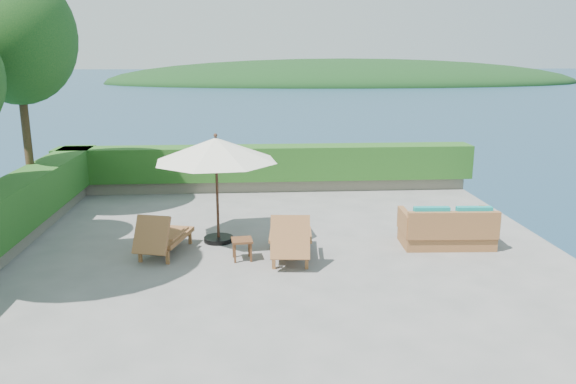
{
  "coord_description": "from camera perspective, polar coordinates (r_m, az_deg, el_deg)",
  "views": [
    {
      "loc": [
        -0.53,
        -10.99,
        3.98
      ],
      "look_at": [
        0.3,
        0.8,
        1.1
      ],
      "focal_mm": 35.0,
      "sensor_mm": 36.0,
      "label": 1
    }
  ],
  "objects": [
    {
      "name": "ocean",
      "position": [
        13.03,
        -1.13,
        -18.7
      ],
      "size": [
        600.0,
        600.0,
        0.0
      ],
      "primitive_type": "plane",
      "color": "#172E4A",
      "rests_on": "ground"
    },
    {
      "name": "foundation",
      "position": [
        12.31,
        -1.16,
        -12.99
      ],
      "size": [
        12.0,
        12.0,
        3.0
      ],
      "primitive_type": "cube",
      "color": "#524A41",
      "rests_on": "ocean"
    },
    {
      "name": "hedge_far",
      "position": [
        16.89,
        -2.16,
        3.0
      ],
      "size": [
        12.4,
        0.9,
        1.0
      ],
      "primitive_type": "cube",
      "color": "#184413",
      "rests_on": "planter_wall_far"
    },
    {
      "name": "lounge_right",
      "position": [
        11.18,
        0.25,
        -4.76
      ],
      "size": [
        0.91,
        1.87,
        1.05
      ],
      "rotation": [
        0.0,
        0.0,
        -0.08
      ],
      "color": "brown",
      "rests_on": "ground"
    },
    {
      "name": "side_table",
      "position": [
        11.24,
        -4.7,
        -5.17
      ],
      "size": [
        0.45,
        0.45,
        0.43
      ],
      "rotation": [
        0.0,
        0.0,
        0.11
      ],
      "color": "brown",
      "rests_on": "ground"
    },
    {
      "name": "patio_umbrella",
      "position": [
        12.0,
        -7.34,
        4.18
      ],
      "size": [
        3.31,
        3.31,
        2.39
      ],
      "rotation": [
        0.0,
        0.0,
        -0.28
      ],
      "color": "black",
      "rests_on": "ground"
    },
    {
      "name": "offshore_island",
      "position": [
        153.29,
        5.67,
        11.0
      ],
      "size": [
        126.0,
        57.6,
        12.6
      ],
      "primitive_type": "ellipsoid",
      "color": "#133314",
      "rests_on": "ocean"
    },
    {
      "name": "wicker_loveseat",
      "position": [
        12.45,
        15.88,
        -3.71
      ],
      "size": [
        1.98,
        1.08,
        0.95
      ],
      "rotation": [
        0.0,
        0.0,
        -0.05
      ],
      "color": "brown",
      "rests_on": "ground"
    },
    {
      "name": "ground",
      "position": [
        11.7,
        -1.2,
        -6.19
      ],
      "size": [
        12.0,
        12.0,
        0.0
      ],
      "primitive_type": "plane",
      "color": "gray",
      "rests_on": "ground"
    },
    {
      "name": "lounge_left",
      "position": [
        11.72,
        -12.61,
        -4.43
      ],
      "size": [
        1.08,
        1.77,
        0.96
      ],
      "rotation": [
        0.0,
        0.0,
        -0.26
      ],
      "color": "brown",
      "rests_on": "ground"
    },
    {
      "name": "tree_far",
      "position": [
        15.21,
        -25.92,
        13.97
      ],
      "size": [
        2.8,
        2.8,
        6.03
      ],
      "color": "#48311C",
      "rests_on": "ground"
    },
    {
      "name": "planter_wall_far",
      "position": [
        17.03,
        -2.14,
        0.78
      ],
      "size": [
        12.0,
        0.6,
        0.36
      ],
      "primitive_type": "cube",
      "color": "gray",
      "rests_on": "ground"
    }
  ]
}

